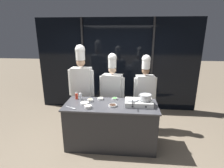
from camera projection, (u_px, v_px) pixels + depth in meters
name	position (u px, v px, depth m)	size (l,w,h in m)	color
ground_plane	(111.00, 144.00, 3.73)	(24.00, 24.00, 0.00)	#7F705B
window_wall_back	(117.00, 65.00, 5.17)	(4.74, 0.09, 2.70)	black
demo_counter	(111.00, 125.00, 3.60)	(1.85, 0.76, 0.91)	#2D2D30
portable_stove	(139.00, 103.00, 3.42)	(0.53, 0.38, 0.11)	silver
frying_pan	(132.00, 99.00, 3.41)	(0.25, 0.43, 0.04)	#ADAFB5
stock_pot	(145.00, 97.00, 3.38)	(0.25, 0.22, 0.12)	#B7BABF
squeeze_bottle_chili	(77.00, 95.00, 3.73)	(0.06, 0.06, 0.17)	red
squeeze_bottle_clear	(80.00, 96.00, 3.69)	(0.06, 0.06, 0.18)	white
prep_bowl_chicken	(88.00, 107.00, 3.29)	(0.14, 0.14, 0.06)	white
prep_bowl_noodles	(100.00, 99.00, 3.71)	(0.13, 0.13, 0.04)	white
prep_bowl_soy_glaze	(113.00, 105.00, 3.37)	(0.17, 0.17, 0.04)	white
prep_bowl_bean_sprouts	(85.00, 103.00, 3.47)	(0.17, 0.17, 0.04)	white
prep_bowl_ginger	(90.00, 100.00, 3.61)	(0.11, 0.11, 0.05)	white
prep_bowl_scallions	(115.00, 99.00, 3.72)	(0.12, 0.12, 0.04)	white
serving_spoon_slotted	(72.00, 108.00, 3.29)	(0.23, 0.14, 0.02)	#B2B5BA
chef_head	(82.00, 82.00, 4.12)	(0.61, 0.26, 2.03)	#2D3856
chef_sous	(112.00, 88.00, 4.14)	(0.59, 0.32, 1.84)	#232326
chef_line	(145.00, 88.00, 4.08)	(0.53, 0.28, 1.81)	#232326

